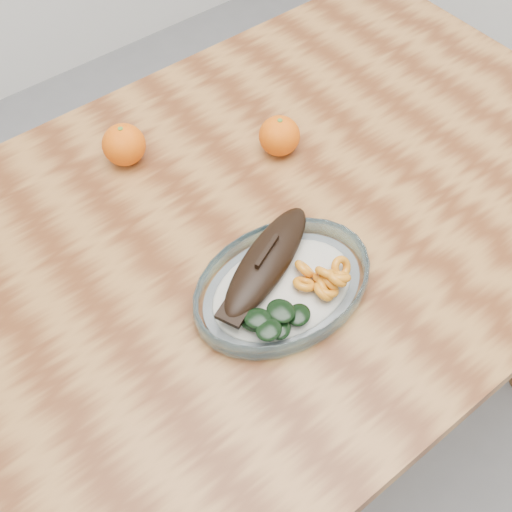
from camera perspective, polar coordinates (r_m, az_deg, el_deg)
name	(u,v)px	position (r m, az deg, el deg)	size (l,w,h in m)	color
ground	(272,406)	(1.63, 1.43, -13.16)	(3.00, 3.00, 0.00)	slate
dining_table	(280,246)	(1.07, 2.13, 0.91)	(1.20, 0.80, 0.75)	#5E3016
plated_meal	(282,284)	(0.88, 2.36, -2.46)	(0.50, 0.50, 0.08)	white
orange_left	(124,145)	(1.06, -11.66, 9.67)	(0.07, 0.07, 0.07)	#E94804
orange_right	(279,136)	(1.06, 2.09, 10.63)	(0.07, 0.07, 0.07)	#E94804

